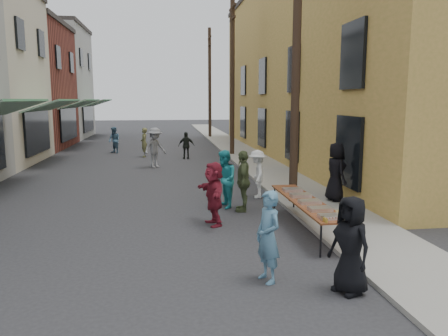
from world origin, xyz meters
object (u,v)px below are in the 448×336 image
object	(u,v)px
server	(336,172)
utility_pole_far	(210,84)
utility_pole_near	(296,55)
serving_table	(305,202)
catering_tray_sausage	(331,216)
utility_pole_mid	(232,76)
guest_front_c	(224,179)
guest_front_a	(350,245)

from	to	relation	value
server	utility_pole_far	bearing A→B (deg)	-3.06
utility_pole_near	server	bearing A→B (deg)	-6.40
serving_table	catering_tray_sausage	distance (m)	1.65
utility_pole_mid	serving_table	bearing A→B (deg)	-91.95
utility_pole_near	utility_pole_mid	size ratio (longest dim) A/B	1.00
utility_pole_near	utility_pole_mid	distance (m)	12.00
guest_front_c	server	size ratio (longest dim) A/B	0.96
guest_front_a	guest_front_c	world-z (taller)	guest_front_c
utility_pole_mid	utility_pole_near	bearing A→B (deg)	-90.00
utility_pole_mid	guest_front_a	world-z (taller)	utility_pole_mid
utility_pole_mid	catering_tray_sausage	bearing A→B (deg)	-91.75
guest_front_c	serving_table	bearing A→B (deg)	21.62
guest_front_a	utility_pole_near	bearing A→B (deg)	149.01
utility_pole_far	guest_front_c	world-z (taller)	utility_pole_far
utility_pole_far	server	xyz separation A→B (m)	(1.30, -24.15, -3.50)
guest_front_c	utility_pole_mid	bearing A→B (deg)	158.00
catering_tray_sausage	utility_pole_mid	bearing A→B (deg)	88.25
utility_pole_mid	utility_pole_far	size ratio (longest dim) A/B	1.00
catering_tray_sausage	server	size ratio (longest dim) A/B	0.28
utility_pole_far	catering_tray_sausage	size ratio (longest dim) A/B	18.00
utility_pole_near	catering_tray_sausage	bearing A→B (deg)	-96.59
utility_pole_mid	catering_tray_sausage	world-z (taller)	utility_pole_mid
utility_pole_mid	guest_front_a	distance (m)	18.58
catering_tray_sausage	server	distance (m)	4.56
utility_pole_near	guest_front_c	distance (m)	4.23
utility_pole_near	utility_pole_mid	xyz separation A→B (m)	(0.00, 12.00, 0.00)
guest_front_a	utility_pole_far	bearing A→B (deg)	155.58
utility_pole_mid	server	bearing A→B (deg)	-83.89
utility_pole_far	serving_table	xyz separation A→B (m)	(-0.50, -26.68, -3.79)
serving_table	utility_pole_far	bearing A→B (deg)	88.93
catering_tray_sausage	server	xyz separation A→B (m)	(1.80, 4.18, 0.21)
utility_pole_mid	catering_tray_sausage	xyz separation A→B (m)	(-0.50, -16.33, -3.71)
guest_front_c	server	xyz separation A→B (m)	(3.46, 0.03, 0.14)
utility_pole_near	guest_front_c	size ratio (longest dim) A/B	5.21
utility_pole_mid	server	world-z (taller)	utility_pole_mid
utility_pole_mid	guest_front_a	bearing A→B (deg)	-92.83
utility_pole_mid	server	size ratio (longest dim) A/B	5.00
utility_pole_far	guest_front_a	world-z (taller)	utility_pole_far
guest_front_c	catering_tray_sausage	bearing A→B (deg)	9.88
serving_table	guest_front_a	bearing A→B (deg)	-96.51
guest_front_c	guest_front_a	bearing A→B (deg)	-0.06
utility_pole_near	guest_front_c	xyz separation A→B (m)	(-2.16, -0.17, -3.64)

